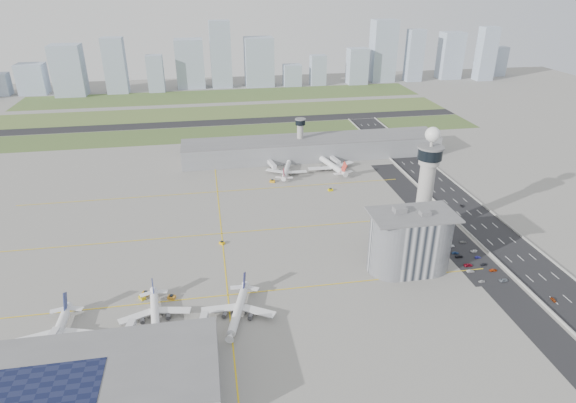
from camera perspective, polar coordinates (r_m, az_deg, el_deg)
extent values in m
plane|color=gray|center=(259.91, 1.33, -6.26)|extent=(1000.00, 1000.00, 0.00)
cube|color=#3E5528|center=(463.04, -6.55, 8.11)|extent=(480.00, 50.00, 0.08)
cube|color=#516931|center=(535.08, -7.11, 10.44)|extent=(480.00, 60.00, 0.08)
cube|color=#4C6B32|center=(612.70, -7.57, 12.32)|extent=(480.00, 70.00, 0.08)
cube|color=black|center=(498.46, -6.85, 9.35)|extent=(480.00, 22.00, 0.10)
cube|color=black|center=(301.41, 23.37, -3.77)|extent=(28.00, 500.00, 0.10)
cube|color=#9E9E99|center=(294.01, 21.08, -3.97)|extent=(0.60, 500.00, 1.20)
cube|color=#9E9E99|center=(308.77, 25.58, -3.40)|extent=(0.60, 500.00, 1.20)
cube|color=black|center=(281.59, 20.10, -5.28)|extent=(18.00, 260.00, 0.08)
cube|color=black|center=(271.92, 20.92, -6.57)|extent=(20.00, 44.00, 0.10)
cube|color=yellow|center=(231.37, -7.15, -10.95)|extent=(260.00, 0.60, 0.01)
cube|color=yellow|center=(282.05, -7.87, -3.78)|extent=(260.00, 0.60, 0.01)
cube|color=yellow|center=(335.83, -8.36, 1.15)|extent=(260.00, 0.60, 0.01)
cube|color=yellow|center=(282.05, -7.87, -3.78)|extent=(0.60, 260.00, 0.01)
cylinder|color=#ADAAA5|center=(276.79, 15.84, 0.42)|extent=(8.40, 8.40, 48.00)
cylinder|color=#ADAAA5|center=(268.61, 16.39, 4.67)|extent=(11.00, 11.00, 4.00)
cylinder|color=black|center=(267.29, 16.50, 5.48)|extent=(13.00, 13.00, 6.00)
cylinder|color=slate|center=(266.18, 16.59, 6.18)|extent=(14.00, 14.00, 1.00)
cylinder|color=#ADAAA5|center=(265.41, 16.66, 6.69)|extent=(1.60, 1.60, 5.00)
sphere|color=white|center=(264.09, 16.78, 7.61)|extent=(8.00, 8.00, 8.00)
cylinder|color=#ADAAA5|center=(393.73, 1.44, 7.28)|extent=(5.00, 5.00, 28.00)
cylinder|color=black|center=(389.32, 1.47, 9.38)|extent=(8.00, 8.00, 4.00)
cylinder|color=slate|center=(388.64, 1.47, 9.73)|extent=(8.60, 8.60, 0.80)
cube|color=#B2B2B7|center=(248.78, 14.24, -4.67)|extent=(18.00, 24.00, 30.00)
cylinder|color=#B2B2B7|center=(245.45, 12.31, -4.89)|extent=(24.00, 24.00, 30.00)
cylinder|color=#B2B2B7|center=(252.38, 16.12, -4.45)|extent=(24.00, 24.00, 30.00)
cube|color=slate|center=(241.64, 14.63, -1.51)|extent=(42.00, 24.00, 0.80)
cube|color=slate|center=(241.07, 13.09, -0.97)|extent=(6.00, 5.00, 3.00)
cube|color=slate|center=(241.50, 15.93, -1.34)|extent=(5.00, 4.00, 2.40)
cube|color=gray|center=(395.94, 2.92, 6.37)|extent=(210.00, 32.00, 15.00)
cube|color=slate|center=(393.44, 2.94, 7.45)|extent=(210.00, 32.00, 0.80)
cube|color=gray|center=(192.71, -21.51, -19.41)|extent=(84.00, 42.00, 12.00)
cube|color=slate|center=(188.44, -21.83, -18.01)|extent=(84.00, 42.00, 0.80)
cube|color=black|center=(188.66, -27.50, -19.05)|extent=(40.00, 22.00, 0.20)
imported|color=silver|center=(256.02, 21.99, -8.75)|extent=(3.45, 1.78, 1.12)
imported|color=gray|center=(261.74, 20.81, -7.72)|extent=(3.88, 1.41, 1.27)
imported|color=maroon|center=(266.39, 20.58, -7.06)|extent=(4.61, 2.14, 1.28)
imported|color=black|center=(272.41, 19.61, -6.14)|extent=(4.45, 2.05, 1.26)
imported|color=navy|center=(274.90, 19.20, -5.77)|extent=(3.98, 2.03, 1.30)
imported|color=white|center=(280.78, 18.76, -5.01)|extent=(3.86, 1.50, 1.25)
imported|color=gray|center=(260.86, 24.20, -8.50)|extent=(4.73, 2.55, 1.26)
imported|color=#B3350B|center=(266.95, 23.15, -7.49)|extent=(4.13, 1.86, 1.17)
imported|color=black|center=(269.90, 22.19, -6.92)|extent=(3.78, 2.04, 1.22)
imported|color=navy|center=(275.22, 21.58, -6.17)|extent=(3.36, 1.38, 1.08)
imported|color=white|center=(280.40, 21.19, -5.49)|extent=(4.17, 2.41, 1.09)
imported|color=gray|center=(287.09, 20.07, -4.54)|extent=(3.98, 2.16, 1.09)
imported|color=maroon|center=(256.85, 28.94, -10.15)|extent=(1.66, 3.51, 1.16)
imported|color=black|center=(330.70, 19.94, -0.48)|extent=(1.39, 3.45, 1.11)
imported|color=navy|center=(397.52, 15.55, 4.48)|extent=(2.63, 4.86, 1.29)
imported|color=#A6A6A6|center=(446.80, 10.65, 7.27)|extent=(1.85, 3.74, 1.23)
cube|color=#9EADC1|center=(703.55, -31.00, 11.82)|extent=(22.81, 18.25, 26.79)
cube|color=#9EADC1|center=(691.13, -28.03, 12.71)|extent=(32.30, 25.84, 36.93)
cube|color=#9EADC1|center=(660.75, -24.57, 13.95)|extent=(35.81, 28.65, 60.36)
cube|color=#9EADC1|center=(653.50, -19.79, 14.91)|extent=(25.49, 20.39, 66.89)
cube|color=#9EADC1|center=(647.57, -15.42, 14.40)|extent=(20.04, 16.03, 45.20)
cube|color=#9EADC1|center=(662.44, -11.53, 15.73)|extent=(35.76, 28.61, 61.22)
cube|color=#9EADC1|center=(655.76, -7.98, 16.86)|extent=(26.33, 21.06, 83.39)
cube|color=#9EADC1|center=(661.84, -3.46, 16.20)|extent=(36.96, 29.57, 62.11)
cube|color=#9EADC1|center=(662.59, 0.50, 14.74)|extent=(23.01, 18.41, 27.75)
cube|color=#9EADC1|center=(668.33, 3.56, 15.28)|extent=(20.22, 16.18, 38.97)
cube|color=#9EADC1|center=(680.02, 8.21, 15.59)|extent=(26.14, 20.92, 46.89)
cube|color=#9EADC1|center=(701.38, 11.18, 17.10)|extent=(32.26, 25.81, 81.20)
cube|color=#9EADC1|center=(712.36, 14.75, 16.38)|extent=(21.59, 17.28, 68.75)
cube|color=#9EADC1|center=(746.17, 18.68, 16.07)|extent=(30.25, 24.20, 63.40)
cube|color=#9EADC1|center=(749.78, 22.42, 15.88)|extent=(23.04, 18.43, 71.56)
cube|color=#9EADC1|center=(794.11, 23.54, 15.01)|extent=(22.64, 18.11, 41.06)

